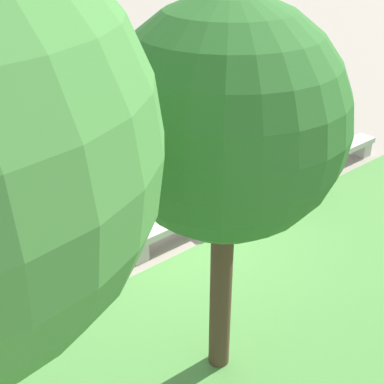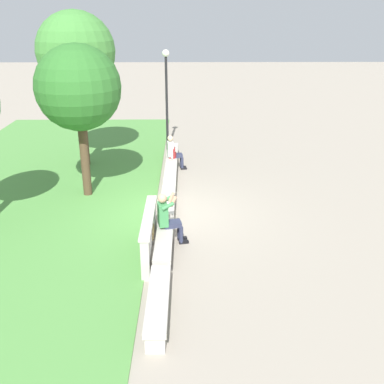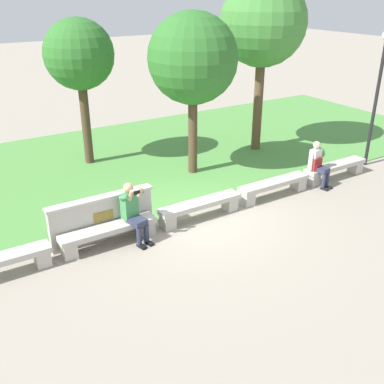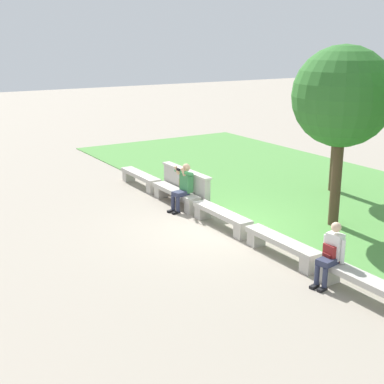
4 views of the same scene
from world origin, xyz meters
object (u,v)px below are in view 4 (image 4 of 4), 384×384
Objects in this scene: bench_near at (176,195)px; person_photographer at (183,185)px; bench_end at (365,285)px; bench_main at (140,178)px; backpack at (331,253)px; bench_far at (282,245)px; bench_mid at (221,216)px; person_distant at (331,252)px; tree_left_background at (342,97)px; tree_behind_wall at (340,87)px.

bench_near is 0.70m from person_photographer.
bench_end is 1.61× the size of person_photographer.
backpack is at bearing -0.21° from bench_main.
bench_near is 4.97× the size of backpack.
bench_near is (2.31, 0.00, 0.00)m from bench_main.
bench_main is 1.00× the size of bench_far.
bench_mid is (2.31, 0.00, 0.00)m from bench_near.
bench_far is 4.09m from person_photographer.
bench_end is at bearing 4.57° from person_distant.
bench_mid is at bearing 2.46° from person_photographer.
bench_far is 0.47× the size of tree_left_background.
person_distant is at bearing -0.44° from bench_main.
tree_behind_wall is (-5.56, 4.94, 2.96)m from bench_end.
tree_left_background reaches higher than backpack.
bench_near is at bearing -145.48° from tree_left_background.
bench_far is 1.61× the size of person_photographer.
bench_near is at bearing 180.00° from bench_mid.
bench_mid is at bearing -79.24° from tree_behind_wall.
person_photographer is 5.57m from person_distant.
backpack is (-0.04, 0.03, -0.05)m from person_distant.
bench_end is 0.49× the size of tree_behind_wall.
tree_behind_wall is at bearing 133.51° from person_distant.
person_photographer is at bearing -178.94° from bench_far.
bench_end is 0.47× the size of tree_left_background.
tree_left_background reaches higher than bench_end.
tree_left_background reaches higher than bench_mid.
backpack reaches higher than bench_mid.
tree_left_background is at bearing 22.95° from bench_main.
bench_main is at bearing 179.79° from backpack.
bench_far is 1.00× the size of bench_end.
tree_behind_wall reaches higher than person_photographer.
tree_left_background is at bearing -45.78° from tree_behind_wall.
bench_main is 6.83m from tree_behind_wall.
bench_end is (2.31, 0.00, 0.00)m from bench_far.
tree_behind_wall reaches higher than bench_end.
person_photographer is 4.82m from tree_left_background.
person_distant is (1.50, -0.07, 0.37)m from bench_far.
bench_end is (6.93, 0.00, 0.00)m from bench_near.
bench_main is 4.97× the size of backpack.
bench_near is 0.49× the size of tree_behind_wall.
tree_left_background is (6.01, 2.54, 2.98)m from bench_main.
bench_far is 1.69× the size of person_distant.
bench_main and bench_near have the same top height.
bench_end is at bearing 2.04° from backpack.
tree_left_background reaches higher than person_photographer.
person_distant is 2.94× the size of backpack.
person_photographer is at bearing -179.32° from bench_end.
bench_end is at bearing -41.59° from tree_behind_wall.
bench_far is at bearing -70.08° from tree_left_background.
bench_main is 1.00× the size of bench_near.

